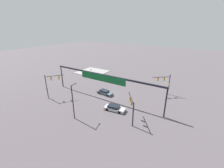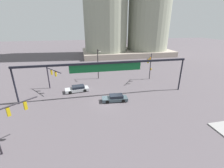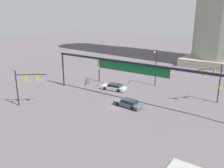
{
  "view_description": "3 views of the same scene",
  "coord_description": "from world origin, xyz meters",
  "px_view_note": "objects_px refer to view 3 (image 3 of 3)",
  "views": [
    {
      "loc": [
        -20.63,
        30.43,
        17.68
      ],
      "look_at": [
        -0.65,
        -0.76,
        3.2
      ],
      "focal_mm": 23.85,
      "sensor_mm": 36.0,
      "label": 1
    },
    {
      "loc": [
        -4.39,
        -24.54,
        13.15
      ],
      "look_at": [
        0.9,
        1.19,
        2.87
      ],
      "focal_mm": 25.03,
      "sensor_mm": 36.0,
      "label": 2
    },
    {
      "loc": [
        19.31,
        -30.45,
        14.49
      ],
      "look_at": [
        -1.9,
        -0.02,
        3.22
      ],
      "focal_mm": 38.69,
      "sensor_mm": 36.0,
      "label": 3
    }
  ],
  "objects_px": {
    "traffic_signal_cross_street": "(99,67)",
    "sedan_car_waiting_far": "(128,103)",
    "sedan_car_approaching": "(114,87)",
    "traffic_signal_opposite_side": "(215,78)",
    "traffic_signal_near_corner": "(25,82)",
    "streetlamp_curved_arm": "(156,65)"
  },
  "relations": [
    {
      "from": "traffic_signal_cross_street",
      "to": "sedan_car_waiting_far",
      "type": "height_order",
      "value": "traffic_signal_cross_street"
    },
    {
      "from": "sedan_car_approaching",
      "to": "traffic_signal_cross_street",
      "type": "bearing_deg",
      "value": -27.31
    },
    {
      "from": "traffic_signal_opposite_side",
      "to": "traffic_signal_cross_street",
      "type": "height_order",
      "value": "traffic_signal_opposite_side"
    },
    {
      "from": "traffic_signal_cross_street",
      "to": "sedan_car_waiting_far",
      "type": "relative_size",
      "value": 1.07
    },
    {
      "from": "traffic_signal_near_corner",
      "to": "streetlamp_curved_arm",
      "type": "height_order",
      "value": "streetlamp_curved_arm"
    },
    {
      "from": "traffic_signal_near_corner",
      "to": "traffic_signal_cross_street",
      "type": "distance_m",
      "value": 16.29
    },
    {
      "from": "traffic_signal_opposite_side",
      "to": "traffic_signal_cross_street",
      "type": "distance_m",
      "value": 22.12
    },
    {
      "from": "streetlamp_curved_arm",
      "to": "traffic_signal_near_corner",
      "type": "bearing_deg",
      "value": -41.19
    },
    {
      "from": "traffic_signal_near_corner",
      "to": "traffic_signal_opposite_side",
      "type": "xyz_separation_m",
      "value": [
        24.08,
        17.73,
        0.47
      ]
    },
    {
      "from": "traffic_signal_opposite_side",
      "to": "sedan_car_approaching",
      "type": "xyz_separation_m",
      "value": [
        -17.08,
        -3.3,
        -3.72
      ]
    },
    {
      "from": "traffic_signal_opposite_side",
      "to": "streetlamp_curved_arm",
      "type": "height_order",
      "value": "streetlamp_curved_arm"
    },
    {
      "from": "sedan_car_approaching",
      "to": "sedan_car_waiting_far",
      "type": "relative_size",
      "value": 1.05
    },
    {
      "from": "sedan_car_approaching",
      "to": "sedan_car_waiting_far",
      "type": "distance_m",
      "value": 8.8
    },
    {
      "from": "streetlamp_curved_arm",
      "to": "sedan_car_approaching",
      "type": "distance_m",
      "value": 9.38
    },
    {
      "from": "traffic_signal_near_corner",
      "to": "sedan_car_waiting_far",
      "type": "xyz_separation_m",
      "value": [
        13.66,
        8.7,
        -3.25
      ]
    },
    {
      "from": "traffic_signal_opposite_side",
      "to": "sedan_car_waiting_far",
      "type": "bearing_deg",
      "value": -12.74
    },
    {
      "from": "sedan_car_approaching",
      "to": "streetlamp_curved_arm",
      "type": "bearing_deg",
      "value": -135.65
    },
    {
      "from": "traffic_signal_opposite_side",
      "to": "streetlamp_curved_arm",
      "type": "distance_m",
      "value": 12.35
    },
    {
      "from": "streetlamp_curved_arm",
      "to": "sedan_car_waiting_far",
      "type": "height_order",
      "value": "streetlamp_curved_arm"
    },
    {
      "from": "traffic_signal_near_corner",
      "to": "traffic_signal_opposite_side",
      "type": "bearing_deg",
      "value": -2.49
    },
    {
      "from": "streetlamp_curved_arm",
      "to": "sedan_car_approaching",
      "type": "xyz_separation_m",
      "value": [
        -5.25,
        -6.85,
        -3.68
      ]
    },
    {
      "from": "traffic_signal_cross_street",
      "to": "sedan_car_approaching",
      "type": "bearing_deg",
      "value": 35.09
    }
  ]
}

